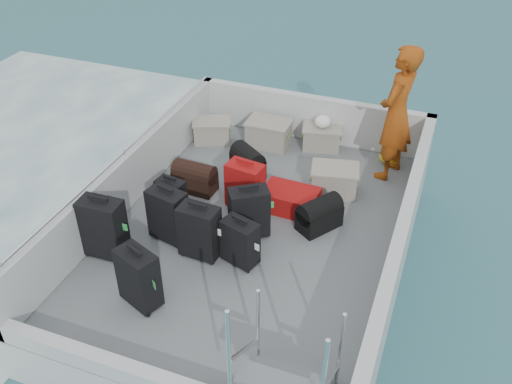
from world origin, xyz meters
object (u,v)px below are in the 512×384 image
suitcase_1 (168,216)px  crate_1 (269,134)px  suitcase_5 (245,186)px  suitcase_8 (290,200)px  suitcase_7 (249,213)px  passenger (397,114)px  suitcase_2 (172,198)px  crate_3 (334,181)px  crate_0 (212,132)px  suitcase_0 (104,229)px  suitcase_3 (139,278)px  crate_2 (321,138)px  suitcase_4 (199,232)px  suitcase_6 (240,243)px

suitcase_1 → crate_1: (0.36, 2.50, -0.15)m
suitcase_5 → suitcase_8: size_ratio=0.91×
suitcase_7 → passenger: size_ratio=0.35×
suitcase_2 → crate_3: size_ratio=0.88×
crate_0 → suitcase_7: bearing=-54.7°
suitcase_0 → crate_0: suitcase_0 is taller
suitcase_1 → suitcase_3: 1.06m
suitcase_0 → crate_2: 3.63m
crate_0 → suitcase_8: bearing=-36.7°
suitcase_0 → crate_1: 3.15m
suitcase_4 → crate_0: suitcase_4 is taller
suitcase_0 → suitcase_7: bearing=30.8°
crate_2 → crate_3: crate_3 is taller
suitcase_3 → crate_1: 3.55m
suitcase_6 → crate_0: suitcase_6 is taller
suitcase_4 → crate_2: bearing=80.1°
suitcase_1 → suitcase_6: suitcase_1 is taller
crate_0 → crate_3: (2.08, -0.67, 0.02)m
suitcase_0 → crate_3: 3.04m
crate_2 → passenger: passenger is taller
crate_0 → passenger: bearing=0.8°
crate_0 → suitcase_4: bearing=-68.6°
suitcase_7 → crate_1: 2.17m
suitcase_4 → passenger: size_ratio=0.35×
crate_0 → passenger: 2.79m
suitcase_2 → crate_0: size_ratio=0.97×
suitcase_3 → suitcase_6: (0.73, 0.94, -0.05)m
suitcase_0 → crate_1: size_ratio=1.23×
crate_2 → suitcase_6: bearing=-93.7°
suitcase_2 → suitcase_4: bearing=-31.8°
suitcase_2 → crate_0: suitcase_2 is taller
suitcase_1 → suitcase_6: bearing=6.1°
suitcase_8 → passenger: size_ratio=0.37×
suitcase_5 → crate_0: 1.78m
passenger → crate_1: bearing=-79.6°
suitcase_3 → passenger: bearing=81.6°
suitcase_4 → suitcase_5: suitcase_4 is taller
suitcase_0 → suitcase_1: 0.75m
crate_3 → crate_0: bearing=162.1°
suitcase_2 → suitcase_4: (0.66, -0.56, 0.08)m
suitcase_2 → crate_2: size_ratio=0.96×
crate_2 → suitcase_0: bearing=-117.4°
suitcase_1 → crate_2: suitcase_1 is taller
crate_0 → crate_3: bearing=-17.9°
crate_0 → suitcase_5: bearing=-51.8°
suitcase_0 → crate_1: suitcase_0 is taller
suitcase_6 → crate_1: 2.66m
suitcase_0 → suitcase_5: size_ratio=1.19×
suitcase_5 → passenger: bearing=50.5°
suitcase_3 → suitcase_4: size_ratio=1.01×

